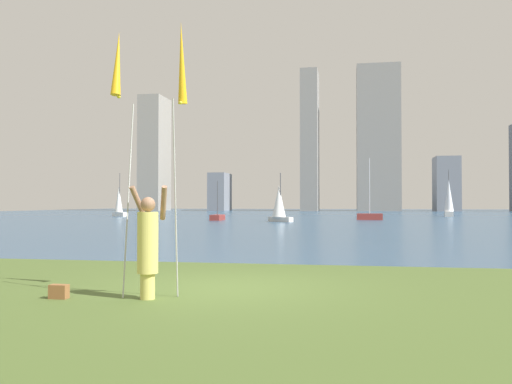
{
  "coord_description": "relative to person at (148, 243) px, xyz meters",
  "views": [
    {
      "loc": [
        2.31,
        -9.69,
        1.57
      ],
      "look_at": [
        -1.01,
        9.2,
        1.95
      ],
      "focal_mm": 37.47,
      "sensor_mm": 36.0,
      "label": 1
    }
  ],
  "objects": [
    {
      "name": "bag",
      "position": [
        -1.45,
        -0.22,
        -0.8
      ],
      "size": [
        0.3,
        0.16,
        0.23
      ],
      "color": "brown",
      "rests_on": "ground"
    },
    {
      "name": "sailboat_6",
      "position": [
        5.03,
        41.04,
        -0.54
      ],
      "size": [
        2.29,
        0.61,
        5.6
      ],
      "color": "maroon",
      "rests_on": "ground"
    },
    {
      "name": "sailboat_7",
      "position": [
        14.24,
        54.49,
        1.0
      ],
      "size": [
        1.18,
        2.16,
        5.27
      ],
      "color": "silver",
      "rests_on": "ground"
    },
    {
      "name": "skyline_tower_2",
      "position": [
        -4.12,
        92.7,
        12.29
      ],
      "size": [
        3.18,
        6.63,
        26.41
      ],
      "color": "gray",
      "rests_on": "ground"
    },
    {
      "name": "skyline_tower_1",
      "position": [
        -21.57,
        92.42,
        2.71
      ],
      "size": [
        3.28,
        6.75,
        7.24
      ],
      "color": "gray",
      "rests_on": "ground"
    },
    {
      "name": "kite_flag_right",
      "position": [
        0.41,
        0.47,
        2.95
      ],
      "size": [
        0.16,
        0.61,
        4.68
      ],
      "color": "#B2B2B7",
      "rests_on": "ground"
    },
    {
      "name": "ground",
      "position": [
        0.94,
        52.35,
        -0.97
      ],
      "size": [
        120.0,
        138.0,
        0.12
      ],
      "color": "#475B28"
    },
    {
      "name": "sailboat_1",
      "position": [
        -2.45,
        35.18,
        0.58
      ],
      "size": [
        2.2,
        1.73,
        4.0
      ],
      "color": "silver",
      "rests_on": "ground"
    },
    {
      "name": "skyline_tower_0",
      "position": [
        -35.02,
        92.71,
        10.35
      ],
      "size": [
        4.36,
        7.51,
        22.52
      ],
      "color": "gray",
      "rests_on": "ground"
    },
    {
      "name": "skyline_tower_4",
      "position": [
        20.6,
        93.04,
        4.02
      ],
      "size": [
        4.2,
        5.62,
        9.87
      ],
      "color": "gray",
      "rests_on": "ground"
    },
    {
      "name": "skyline_tower_3",
      "position": [
        8.55,
        94.19,
        12.59
      ],
      "size": [
        7.88,
        7.5,
        27.01
      ],
      "color": "gray",
      "rests_on": "ground"
    },
    {
      "name": "sailboat_4",
      "position": [
        -8.31,
        37.74,
        -0.64
      ],
      "size": [
        0.89,
        2.27,
        3.49
      ],
      "color": "maroon",
      "rests_on": "ground"
    },
    {
      "name": "person",
      "position": [
        0.0,
        0.0,
        0.0
      ],
      "size": [
        0.68,
        0.5,
        1.86
      ],
      "rotation": [
        0.0,
        0.0,
        -0.17
      ],
      "color": "#D8CC66",
      "rests_on": "ground"
    },
    {
      "name": "sailboat_0",
      "position": [
        -22.6,
        48.77,
        0.72
      ],
      "size": [
        1.87,
        1.26,
        4.93
      ],
      "color": "white",
      "rests_on": "ground"
    },
    {
      "name": "kite_flag_left",
      "position": [
        -0.41,
        -0.27,
        2.76
      ],
      "size": [
        0.16,
        0.8,
        4.34
      ],
      "color": "#B2B2B7",
      "rests_on": "ground"
    }
  ]
}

